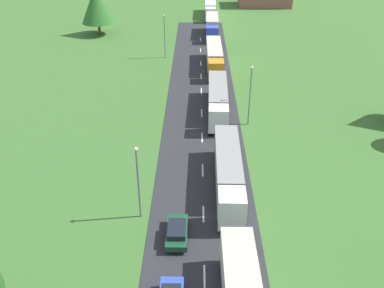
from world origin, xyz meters
The scene contains 12 objects.
road centered at (0.00, 24.50, 0.03)m, with size 10.00×140.00×0.06m, color #2B2B30.
lane_marking_centre centered at (0.00, 20.76, 0.07)m, with size 0.16×121.69×0.01m.
truck_second centered at (2.53, 28.58, 2.11)m, with size 2.67×14.46×3.57m.
truck_third centered at (2.16, 46.25, 2.11)m, with size 2.85×13.99×3.50m.
truck_fourth centered at (2.28, 63.97, 2.14)m, with size 2.54×14.54×3.59m.
truck_fifth centered at (2.44, 83.53, 2.20)m, with size 2.80×12.19×3.79m.
truck_sixth centered at (2.46, 100.66, 2.08)m, with size 2.64×13.96×3.48m.
car_third centered at (-2.34, 21.02, 0.79)m, with size 1.85×4.32×1.37m.
lamppost_second centered at (-5.84, 24.02, 4.20)m, with size 0.36×0.36×7.46m.
lamppost_third centered at (6.02, 42.97, 4.44)m, with size 0.36×0.36×7.93m.
lamppost_fourth centered at (-6.51, 69.55, 4.37)m, with size 0.36×0.36×7.80m.
tree_maple centered at (-21.49, 84.46, 6.24)m, with size 6.78×6.78×9.98m.
Camera 1 is at (-0.68, -7.91, 26.14)m, focal length 40.90 mm.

